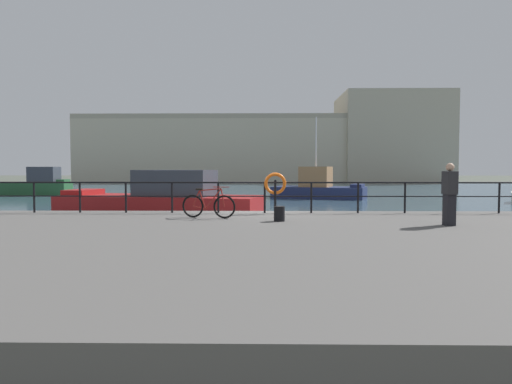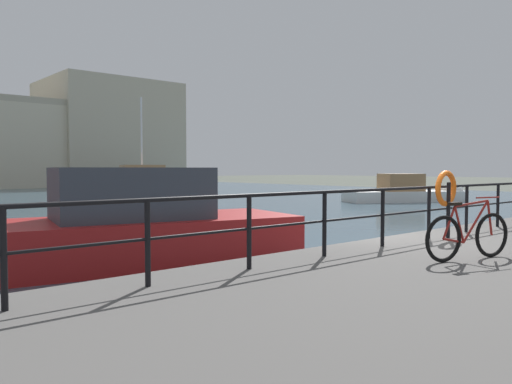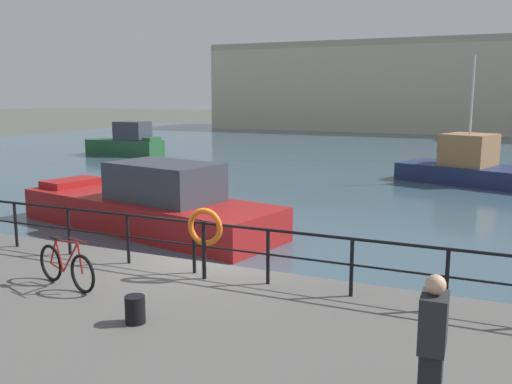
% 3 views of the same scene
% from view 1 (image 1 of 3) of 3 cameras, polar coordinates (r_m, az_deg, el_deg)
% --- Properties ---
extents(ground_plane, '(240.00, 240.00, 0.00)m').
position_cam_1_polar(ground_plane, '(17.33, 0.27, -4.74)').
color(ground_plane, '#4C5147').
extents(water_basin, '(80.00, 60.00, 0.01)m').
position_cam_1_polar(water_basin, '(47.43, 0.71, 0.16)').
color(water_basin, '#385160').
rests_on(water_basin, ground_plane).
extents(quay_promenade, '(56.00, 13.00, 0.75)m').
position_cam_1_polar(quay_promenade, '(10.85, -0.15, -7.38)').
color(quay_promenade, '#565451').
rests_on(quay_promenade, ground_plane).
extents(harbor_building, '(55.37, 13.79, 13.45)m').
position_cam_1_polar(harbor_building, '(74.92, 5.51, 5.24)').
color(harbor_building, '#C1B79E').
rests_on(harbor_building, ground_plane).
extents(moored_cabin_cruiser, '(5.47, 1.89, 2.36)m').
position_cam_1_polar(moored_cabin_cruiser, '(43.43, -24.54, 0.81)').
color(moored_cabin_cruiser, '#23512D').
rests_on(moored_cabin_cruiser, water_basin).
extents(moored_red_daysailer, '(7.36, 4.98, 6.07)m').
position_cam_1_polar(moored_red_daysailer, '(36.07, 7.51, 0.54)').
color(moored_red_daysailer, navy).
rests_on(moored_red_daysailer, water_basin).
extents(moored_white_yacht, '(9.63, 4.69, 2.19)m').
position_cam_1_polar(moored_white_yacht, '(22.22, -11.18, -1.05)').
color(moored_white_yacht, maroon).
rests_on(moored_white_yacht, water_basin).
extents(quay_railing, '(19.36, 0.07, 1.08)m').
position_cam_1_polar(quay_railing, '(16.44, 1.05, 0.04)').
color(quay_railing, black).
rests_on(quay_railing, quay_promenade).
extents(parked_bicycle, '(1.72, 0.52, 0.98)m').
position_cam_1_polar(parked_bicycle, '(14.88, -5.71, -1.62)').
color(parked_bicycle, black).
rests_on(parked_bicycle, quay_promenade).
extents(mooring_bollard, '(0.32, 0.32, 0.44)m').
position_cam_1_polar(mooring_bollard, '(13.94, 2.81, -2.61)').
color(mooring_bollard, black).
rests_on(mooring_bollard, quay_promenade).
extents(life_ring_stand, '(0.75, 0.16, 1.40)m').
position_cam_1_polar(life_ring_stand, '(16.26, 2.31, 0.85)').
color(life_ring_stand, black).
rests_on(life_ring_stand, quay_promenade).
extents(standing_person, '(0.30, 0.45, 1.69)m').
position_cam_1_polar(standing_person, '(13.90, 22.13, -0.19)').
color(standing_person, black).
rests_on(standing_person, quay_promenade).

